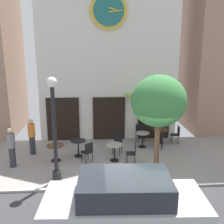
# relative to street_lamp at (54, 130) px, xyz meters

# --- Properties ---
(ground_plane) EXTENTS (27.69, 11.41, 0.13)m
(ground_plane) POSITION_rel_street_lamp_xyz_m (3.02, -1.26, -1.98)
(ground_plane) COLOR gray
(clock_building) EXTENTS (7.26, 3.41, 10.98)m
(clock_building) POSITION_rel_street_lamp_xyz_m (2.18, 5.51, 3.69)
(clock_building) COLOR silver
(clock_building) RESTS_ON ground_plane
(street_lamp) EXTENTS (0.36, 0.36, 3.85)m
(street_lamp) POSITION_rel_street_lamp_xyz_m (0.00, 0.00, 0.00)
(street_lamp) COLOR black
(street_lamp) RESTS_ON ground_plane
(street_tree) EXTENTS (2.00, 1.80, 3.89)m
(street_tree) POSITION_rel_street_lamp_xyz_m (3.76, 0.11, 0.96)
(street_tree) COLOR brown
(street_tree) RESTS_ON ground_plane
(cafe_table_near_curb) EXTENTS (0.75, 0.75, 0.72)m
(cafe_table_near_curb) POSITION_rel_street_lamp_xyz_m (-0.30, 1.73, -1.43)
(cafe_table_near_curb) COLOR black
(cafe_table_near_curb) RESTS_ON ground_plane
(cafe_table_center) EXTENTS (0.69, 0.69, 0.76)m
(cafe_table_center) POSITION_rel_street_lamp_xyz_m (0.66, 2.17, -1.42)
(cafe_table_center) COLOR black
(cafe_table_center) RESTS_ON ground_plane
(cafe_table_near_door) EXTENTS (0.72, 0.72, 0.76)m
(cafe_table_near_door) POSITION_rel_street_lamp_xyz_m (2.27, 1.59, -1.41)
(cafe_table_near_door) COLOR black
(cafe_table_near_door) RESTS_ON ground_plane
(cafe_table_rightmost) EXTENTS (0.67, 0.67, 0.74)m
(cafe_table_rightmost) POSITION_rel_street_lamp_xyz_m (3.77, 3.12, -1.45)
(cafe_table_rightmost) COLOR black
(cafe_table_rightmost) RESTS_ON ground_plane
(cafe_table_center_left) EXTENTS (0.77, 0.77, 0.75)m
(cafe_table_center_left) POSITION_rel_street_lamp_xyz_m (4.77, 3.59, -1.40)
(cafe_table_center_left) COLOR black
(cafe_table_center_left) RESTS_ON ground_plane
(cafe_chair_facing_wall) EXTENTS (0.43, 0.43, 0.90)m
(cafe_chair_facing_wall) POSITION_rel_street_lamp_xyz_m (5.62, 3.55, -1.43)
(cafe_chair_facing_wall) COLOR black
(cafe_chair_facing_wall) RESTS_ON ground_plane
(cafe_chair_near_tree) EXTENTS (0.46, 0.46, 0.90)m
(cafe_chair_near_tree) POSITION_rel_street_lamp_xyz_m (3.78, 3.97, -1.43)
(cafe_chair_near_tree) COLOR black
(cafe_chair_near_tree) RESTS_ON ground_plane
(cafe_chair_near_lamp) EXTENTS (0.56, 0.56, 0.90)m
(cafe_chair_near_lamp) POSITION_rel_street_lamp_xyz_m (1.11, 1.50, -1.43)
(cafe_chair_near_lamp) COLOR black
(cafe_chair_near_lamp) RESTS_ON ground_plane
(cafe_chair_left_end) EXTENTS (0.51, 0.51, 0.90)m
(cafe_chair_left_end) POSITION_rel_street_lamp_xyz_m (4.59, 2.82, -1.43)
(cafe_chair_left_end) COLOR black
(cafe_chair_left_end) RESTS_ON ground_plane
(cafe_chair_facing_street) EXTENTS (0.52, 0.52, 0.90)m
(cafe_chair_facing_street) POSITION_rel_street_lamp_xyz_m (2.47, 2.42, -1.43)
(cafe_chair_facing_street) COLOR black
(cafe_chair_facing_street) RESTS_ON ground_plane
(cafe_chair_under_awning) EXTENTS (0.46, 0.46, 0.90)m
(cafe_chair_under_awning) POSITION_rel_street_lamp_xyz_m (3.02, 1.26, -1.43)
(cafe_chair_under_awning) COLOR black
(cafe_chair_under_awning) RESTS_ON ground_plane
(pedestrian_grey) EXTENTS (0.44, 0.44, 1.67)m
(pedestrian_grey) POSITION_rel_street_lamp_xyz_m (-1.98, 1.26, -1.09)
(pedestrian_grey) COLOR #2D2D38
(pedestrian_grey) RESTS_ON ground_plane
(pedestrian_orange) EXTENTS (0.45, 0.45, 1.67)m
(pedestrian_orange) POSITION_rel_street_lamp_xyz_m (-1.48, 2.60, -1.09)
(pedestrian_orange) COLOR #2D2D38
(pedestrian_orange) RESTS_ON ground_plane
(parked_car_silver) EXTENTS (4.37, 2.16, 1.55)m
(parked_car_silver) POSITION_rel_street_lamp_xyz_m (2.21, -2.82, -1.20)
(parked_car_silver) COLOR #B7BABF
(parked_car_silver) RESTS_ON ground_plane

